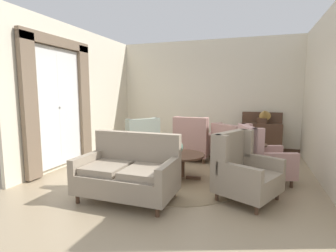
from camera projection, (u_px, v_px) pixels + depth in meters
ground at (172, 182)px, 4.84m from camera, size 9.04×9.04×0.00m
wall_back at (206, 95)px, 7.67m from camera, size 5.39×0.08×3.13m
wall_left at (83, 95)px, 6.38m from camera, size 0.08×4.52×3.13m
wall_right at (327, 97)px, 4.71m from camera, size 0.08×4.52×3.13m
baseboard_back at (205, 145)px, 7.81m from camera, size 5.23×0.03×0.12m
area_rug at (177, 176)px, 5.12m from camera, size 2.75×2.75×0.01m
window_with_curtains at (60, 100)px, 5.50m from camera, size 0.12×1.92×2.74m
coffee_table at (182, 159)px, 4.94m from camera, size 0.84×0.84×0.49m
porcelain_vase at (179, 147)px, 4.88m from camera, size 0.15×0.15×0.37m
settee at (128, 173)px, 4.03m from camera, size 1.50×0.88×1.01m
armchair_back_corner at (193, 142)px, 6.32m from camera, size 0.84×0.91×1.07m
armchair_foreground_right at (243, 172)px, 4.01m from camera, size 1.09×1.11×1.03m
armchair_near_sideboard at (234, 148)px, 5.81m from camera, size 1.10×1.12×0.96m
armchair_far_left at (139, 144)px, 6.19m from camera, size 1.18×1.17×1.05m
armchair_near_window at (261, 159)px, 4.77m from camera, size 1.07×0.98×1.05m
side_table at (254, 158)px, 4.91m from camera, size 0.44×0.44×0.69m
sideboard at (261, 136)px, 7.03m from camera, size 1.04×0.35×1.11m
gramophone at (264, 115)px, 6.86m from camera, size 0.35×0.42×0.47m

